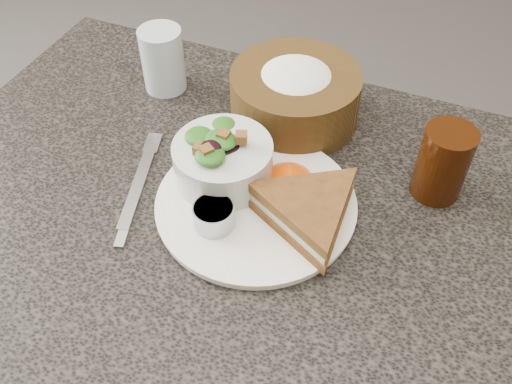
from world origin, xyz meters
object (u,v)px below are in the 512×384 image
object	(u,v)px
bread_basket	(295,89)
cola_glass	(444,160)
salad_bowl	(223,156)
dining_table	(254,352)
dressing_ramekin	(214,216)
water_glass	(163,60)
dinner_plate	(256,204)
sandwich	(309,211)

from	to	relation	value
bread_basket	cola_glass	size ratio (longest dim) A/B	1.67
salad_bowl	bread_basket	world-z (taller)	bread_basket
dining_table	bread_basket	xyz separation A→B (m)	(-0.02, 0.22, 0.43)
salad_bowl	dressing_ramekin	size ratio (longest dim) A/B	2.52
cola_glass	water_glass	size ratio (longest dim) A/B	1.13
dinner_plate	water_glass	size ratio (longest dim) A/B	2.55
dining_table	dinner_plate	size ratio (longest dim) A/B	3.75
dining_table	cola_glass	xyz separation A→B (m)	(0.21, 0.14, 0.43)
dining_table	sandwich	size ratio (longest dim) A/B	5.86
dining_table	salad_bowl	distance (m)	0.43
cola_glass	water_glass	xyz separation A→B (m)	(-0.46, 0.07, -0.01)
salad_bowl	dining_table	bearing A→B (deg)	-36.80
dinner_plate	sandwich	bearing A→B (deg)	-6.16
cola_glass	bread_basket	bearing A→B (deg)	162.42
sandwich	dressing_ramekin	world-z (taller)	sandwich
sandwich	cola_glass	xyz separation A→B (m)	(0.14, 0.13, 0.02)
salad_bowl	cola_glass	distance (m)	0.29
dinner_plate	bread_basket	bearing A→B (deg)	94.89
salad_bowl	cola_glass	size ratio (longest dim) A/B	1.15
bread_basket	dressing_ramekin	bearing A→B (deg)	-94.04
dinner_plate	bread_basket	distance (m)	0.20
salad_bowl	water_glass	size ratio (longest dim) A/B	1.30
dining_table	sandwich	bearing A→B (deg)	10.79
water_glass	cola_glass	bearing A→B (deg)	-8.63
salad_bowl	dressing_ramekin	distance (m)	0.09
dining_table	water_glass	size ratio (longest dim) A/B	9.56
dining_table	cola_glass	bearing A→B (deg)	34.28
water_glass	sandwich	bearing A→B (deg)	-32.33
dressing_ramekin	water_glass	xyz separation A→B (m)	(-0.21, 0.25, 0.02)
dining_table	water_glass	bearing A→B (deg)	139.02
bread_basket	water_glass	xyz separation A→B (m)	(-0.22, -0.00, -0.00)
sandwich	dinner_plate	bearing A→B (deg)	-158.50
sandwich	cola_glass	size ratio (longest dim) A/B	1.44
bread_basket	dining_table	bearing A→B (deg)	-84.32
bread_basket	water_glass	distance (m)	0.23
dining_table	sandwich	xyz separation A→B (m)	(0.07, 0.01, 0.41)
dressing_ramekin	bread_basket	world-z (taller)	bread_basket
salad_bowl	bread_basket	distance (m)	0.18
dining_table	salad_bowl	bearing A→B (deg)	143.20
dining_table	dressing_ramekin	size ratio (longest dim) A/B	18.51
cola_glass	dinner_plate	bearing A→B (deg)	-150.47
bread_basket	dinner_plate	bearing A→B (deg)	-85.11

